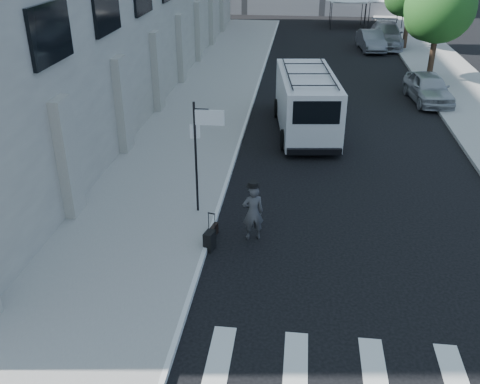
% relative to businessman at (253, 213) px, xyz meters
% --- Properties ---
extents(ground, '(120.00, 120.00, 0.00)m').
position_rel_businessman_xyz_m(ground, '(0.76, -2.00, -0.84)').
color(ground, black).
rests_on(ground, ground).
extents(sidewalk_left, '(4.50, 48.00, 0.15)m').
position_rel_businessman_xyz_m(sidewalk_left, '(-3.49, 14.00, -0.77)').
color(sidewalk_left, gray).
rests_on(sidewalk_left, ground).
extents(sidewalk_right, '(4.00, 56.00, 0.15)m').
position_rel_businessman_xyz_m(sidewalk_right, '(9.76, 18.00, -0.77)').
color(sidewalk_right, gray).
rests_on(sidewalk_right, ground).
extents(sign_pole, '(1.03, 0.07, 3.50)m').
position_rel_businessman_xyz_m(sign_pole, '(-1.60, 1.20, 1.81)').
color(sign_pole, black).
rests_on(sign_pole, sidewalk_left).
extents(tree_near, '(3.80, 3.83, 6.03)m').
position_rel_businessman_xyz_m(tree_near, '(8.26, 18.15, 3.13)').
color(tree_near, black).
rests_on(tree_near, ground).
extents(businessman, '(0.70, 0.56, 1.69)m').
position_rel_businessman_xyz_m(businessman, '(0.00, 0.00, 0.00)').
color(businessman, '#404043').
rests_on(businessman, ground).
extents(briefcase, '(0.20, 0.45, 0.34)m').
position_rel_businessman_xyz_m(briefcase, '(-1.14, 0.00, -0.67)').
color(briefcase, black).
rests_on(briefcase, ground).
extents(suitcase, '(0.33, 0.43, 1.07)m').
position_rel_businessman_xyz_m(suitcase, '(-1.14, -0.74, -0.56)').
color(suitcase, black).
rests_on(suitcase, ground).
extents(cargo_van, '(2.99, 6.97, 2.53)m').
position_rel_businessman_xyz_m(cargo_van, '(1.40, 9.23, 0.46)').
color(cargo_van, silver).
rests_on(cargo_van, ground).
extents(parked_car_a, '(2.17, 4.45, 1.46)m').
position_rel_businessman_xyz_m(parked_car_a, '(7.56, 14.22, -0.11)').
color(parked_car_a, '#9B9FA3').
rests_on(parked_car_a, ground).
extents(parked_car_b, '(1.87, 4.33, 1.39)m').
position_rel_businessman_xyz_m(parked_car_b, '(5.93, 26.46, -0.15)').
color(parked_car_b, slate).
rests_on(parked_car_b, ground).
extents(parked_car_c, '(2.78, 5.95, 1.68)m').
position_rel_businessman_xyz_m(parked_car_c, '(7.11, 27.97, -0.00)').
color(parked_car_c, gray).
rests_on(parked_car_c, ground).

